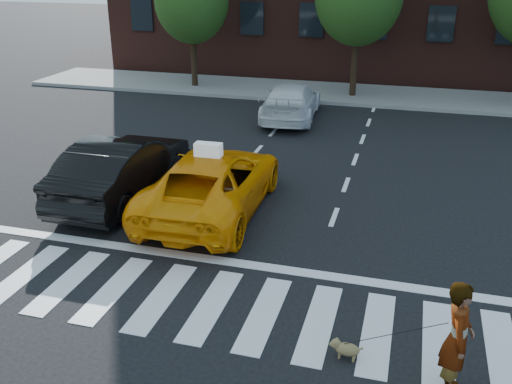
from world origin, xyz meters
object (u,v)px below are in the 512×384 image
black_sedan (123,168)px  taxi (212,182)px  dog (345,348)px  white_suv (291,101)px  woman (457,339)px

black_sedan → taxi: bearing=176.2°
taxi → dog: (3.95, -4.79, -0.57)m
taxi → white_suv: bearing=-91.5°
taxi → white_suv: (0.00, 8.94, -0.06)m
black_sedan → woman: (8.08, -5.25, 0.08)m
taxi → woman: bearing=135.9°
taxi → black_sedan: black_sedan is taller
black_sedan → woman: 9.63m
black_sedan → white_suv: 9.14m
black_sedan → white_suv: (2.53, 8.78, -0.13)m
white_suv → woman: (5.54, -14.03, 0.22)m
taxi → dog: taxi is taller
taxi → white_suv: taxi is taller
white_suv → dog: (3.95, -13.73, -0.52)m
taxi → woman: (5.54, -5.09, 0.16)m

